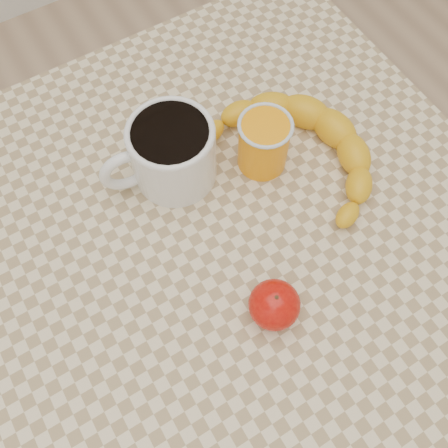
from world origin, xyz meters
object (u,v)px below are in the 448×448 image
coffee_mug (170,152)px  apple (274,305)px  table (224,254)px  banana (300,150)px  orange_juice_glass (264,143)px

coffee_mug → apple: (0.01, -0.25, -0.03)m
table → apple: 0.18m
table → banana: size_ratio=2.29×
orange_juice_glass → banana: (0.05, -0.03, -0.02)m
coffee_mug → orange_juice_glass: (0.12, -0.05, -0.01)m
banana → orange_juice_glass: bearing=140.0°
table → apple: bearing=-92.9°
apple → banana: bearing=47.2°
coffee_mug → orange_juice_glass: size_ratio=1.94×
coffee_mug → orange_juice_glass: 0.13m
table → orange_juice_glass: 0.18m
banana → coffee_mug: bearing=144.4°
table → orange_juice_glass: (0.11, 0.07, 0.13)m
table → coffee_mug: size_ratio=4.60×
orange_juice_glass → banana: orange_juice_glass is taller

